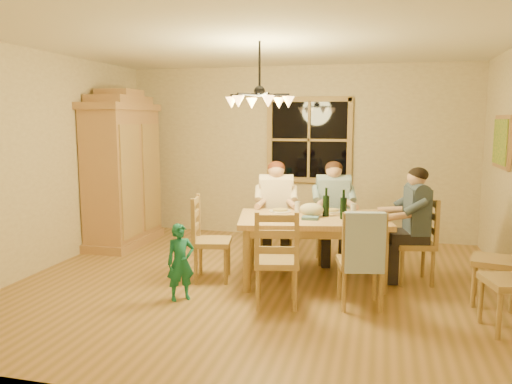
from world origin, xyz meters
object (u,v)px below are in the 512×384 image
(dining_table, at_px, (313,226))
(adult_woman, at_px, (276,199))
(chair_far_left, at_px, (276,239))
(wine_bottle_b, at_px, (343,204))
(chair_end_left, at_px, (213,254))
(armoire, at_px, (123,174))
(chair_near_left, at_px, (276,276))
(chair_spare_front, at_px, (510,298))
(chair_spare_back, at_px, (493,275))
(chair_far_right, at_px, (332,240))
(chair_near_right, at_px, (360,277))
(child, at_px, (181,262))
(chair_end_right, at_px, (413,256))
(adult_slate_man, at_px, (415,210))
(wine_bottle_a, at_px, (326,202))
(adult_plaid_man, at_px, (333,199))
(chandelier, at_px, (260,100))

(dining_table, bearing_deg, adult_woman, 129.93)
(chair_far_left, xyz_separation_m, wine_bottle_b, (0.92, -0.73, 0.62))
(chair_end_left, bearing_deg, armoire, -137.43)
(chair_near_left, distance_m, chair_end_left, 1.08)
(chair_spare_front, bearing_deg, dining_table, 49.06)
(armoire, bearing_deg, chair_spare_back, -15.77)
(chair_spare_back, bearing_deg, chair_far_right, 68.74)
(chair_end_left, bearing_deg, chair_near_right, 63.43)
(chair_end_left, distance_m, wine_bottle_b, 1.62)
(wine_bottle_b, relative_size, child, 0.41)
(chair_end_right, bearing_deg, adult_slate_man, 92.01)
(child, bearing_deg, wine_bottle_b, -9.44)
(dining_table, distance_m, wine_bottle_b, 0.44)
(chair_far_right, xyz_separation_m, wine_bottle_b, (0.19, -0.89, 0.62))
(chair_end_right, height_order, chair_spare_front, same)
(chair_spare_front, bearing_deg, chair_near_left, 73.34)
(chair_far_right, height_order, adult_slate_man, adult_slate_man)
(adult_slate_man, xyz_separation_m, wine_bottle_a, (-0.99, -0.17, 0.08))
(chair_end_right, height_order, adult_slate_man, adult_slate_man)
(dining_table, height_order, chair_end_right, chair_end_right)
(wine_bottle_a, relative_size, chair_spare_front, 0.33)
(chair_far_left, bearing_deg, chair_end_right, 153.43)
(chair_far_left, height_order, child, chair_far_left)
(adult_plaid_man, distance_m, wine_bottle_a, 0.77)
(chair_far_right, height_order, chair_spare_back, same)
(adult_slate_man, bearing_deg, wine_bottle_a, 87.75)
(chair_near_right, xyz_separation_m, adult_plaid_man, (-0.42, 1.53, 0.54))
(chair_near_left, xyz_separation_m, adult_plaid_man, (0.40, 1.70, 0.54))
(adult_woman, bearing_deg, chair_end_right, 153.43)
(adult_woman, height_order, wine_bottle_a, adult_woman)
(adult_woman, xyz_separation_m, child, (-0.67, -1.64, -0.44))
(chair_far_right, bearing_deg, chair_spare_back, 134.55)
(armoire, relative_size, chair_far_left, 2.32)
(chandelier, distance_m, chair_spare_back, 3.03)
(armoire, relative_size, chair_near_left, 2.32)
(chair_far_right, bearing_deg, wine_bottle_a, 77.07)
(chair_near_right, distance_m, chair_spare_front, 1.34)
(chair_end_left, xyz_separation_m, child, (-0.10, -0.71, 0.10))
(chandelier, relative_size, wine_bottle_b, 2.33)
(adult_woman, xyz_separation_m, wine_bottle_a, (0.71, -0.61, 0.08))
(chair_far_left, bearing_deg, armoire, -21.22)
(chair_near_left, relative_size, child, 1.23)
(chandelier, xyz_separation_m, chair_far_left, (-0.00, 0.94, -1.77))
(dining_table, relative_size, chair_end_left, 1.87)
(adult_woman, bearing_deg, chair_spare_back, 146.10)
(adult_plaid_man, height_order, adult_slate_man, same)
(dining_table, bearing_deg, armoire, 160.21)
(chair_end_right, bearing_deg, adult_woman, 63.43)
(dining_table, xyz_separation_m, adult_slate_man, (1.14, 0.24, 0.19))
(dining_table, height_order, child, child)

